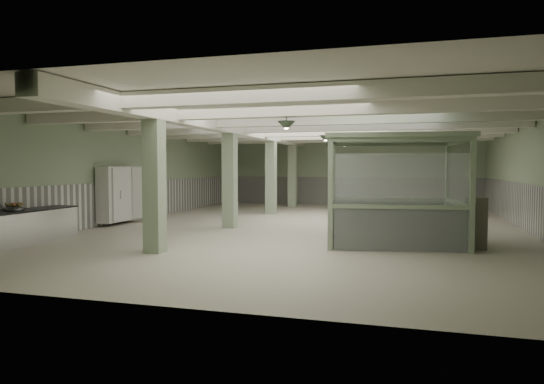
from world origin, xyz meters
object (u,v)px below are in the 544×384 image
(walkin_cooler, at_px, (121,197))
(filing_cabinet, at_px, (476,223))
(guard_booth, at_px, (394,172))
(prep_counter, at_px, (4,230))

(walkin_cooler, height_order, filing_cabinet, walkin_cooler)
(walkin_cooler, distance_m, filing_cabinet, 11.80)
(guard_booth, bearing_deg, prep_counter, -167.27)
(prep_counter, xyz_separation_m, walkin_cooler, (-0.08, 5.29, 0.51))
(prep_counter, distance_m, filing_cabinet, 11.97)
(prep_counter, relative_size, filing_cabinet, 3.59)
(walkin_cooler, xyz_separation_m, guard_booth, (9.59, -1.77, 0.95))
(walkin_cooler, bearing_deg, prep_counter, -89.10)
(prep_counter, xyz_separation_m, guard_booth, (9.50, 3.52, 1.46))
(guard_booth, xyz_separation_m, filing_cabinet, (2.02, -0.30, -1.27))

